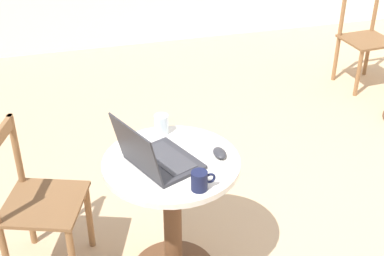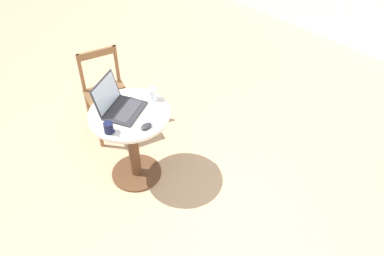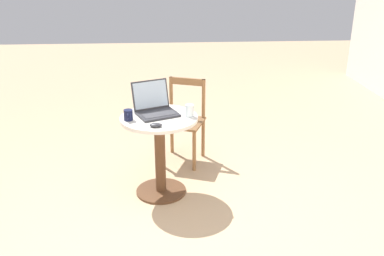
{
  "view_description": "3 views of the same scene",
  "coord_description": "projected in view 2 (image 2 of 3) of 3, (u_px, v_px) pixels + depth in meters",
  "views": [
    {
      "loc": [
        -1.25,
        -2.17,
        2.15
      ],
      "look_at": [
        -0.54,
        0.37,
        0.59
      ],
      "focal_mm": 50.0,
      "sensor_mm": 36.0,
      "label": 1
    },
    {
      "loc": [
        1.39,
        -1.65,
        2.94
      ],
      "look_at": [
        -0.35,
        0.16,
        0.65
      ],
      "focal_mm": 40.0,
      "sensor_mm": 36.0,
      "label": 2
    },
    {
      "loc": [
        2.61,
        -0.06,
        1.98
      ],
      "look_at": [
        -0.54,
        0.15,
        0.71
      ],
      "focal_mm": 40.0,
      "sensor_mm": 36.0,
      "label": 3
    }
  ],
  "objects": [
    {
      "name": "cafe_table_near",
      "position": [
        132.0,
        134.0,
        3.58
      ],
      "size": [
        0.66,
        0.66,
        0.73
      ],
      "color": "#51331E",
      "rests_on": "ground_plane"
    },
    {
      "name": "ground_plane",
      "position": [
        209.0,
        214.0,
        3.57
      ],
      "size": [
        16.0,
        16.0,
        0.0
      ],
      "primitive_type": "plane",
      "color": "tan"
    },
    {
      "name": "mug",
      "position": [
        109.0,
        128.0,
        3.22
      ],
      "size": [
        0.11,
        0.07,
        0.09
      ],
      "color": "#141938",
      "rests_on": "cafe_table_near"
    },
    {
      "name": "chair_near_left",
      "position": [
        107.0,
        94.0,
        4.09
      ],
      "size": [
        0.5,
        0.5,
        0.84
      ],
      "color": "brown",
      "rests_on": "ground_plane"
    },
    {
      "name": "drinking_glass",
      "position": [
        154.0,
        94.0,
        3.52
      ],
      "size": [
        0.07,
        0.07,
        0.1
      ],
      "color": "silver",
      "rests_on": "cafe_table_near"
    },
    {
      "name": "mouse",
      "position": [
        146.0,
        126.0,
        3.28
      ],
      "size": [
        0.06,
        0.1,
        0.03
      ],
      "color": "#2D2D33",
      "rests_on": "cafe_table_near"
    },
    {
      "name": "laptop",
      "position": [
        119.0,
        105.0,
        3.41
      ],
      "size": [
        0.42,
        0.42,
        0.26
      ],
      "color": "#2D2D33",
      "rests_on": "cafe_table_near"
    }
  ]
}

